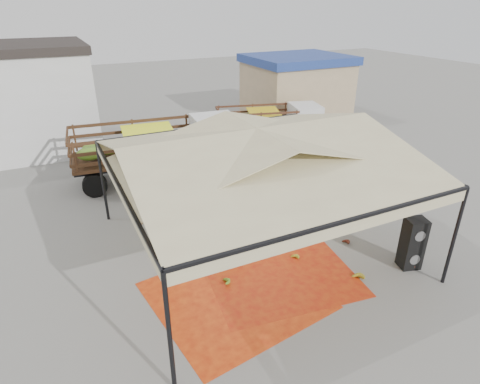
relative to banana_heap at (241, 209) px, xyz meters
name	(u,v)px	position (x,y,z in m)	size (l,w,h in m)	color
ground	(255,246)	(-0.24, -1.50, -0.61)	(90.00, 90.00, 0.00)	slate
canopy_tent	(256,152)	(-0.24, -1.50, 2.69)	(8.10, 8.10, 4.00)	black
building_tan	(296,87)	(9.76, 11.50, 1.46)	(6.30, 5.30, 4.10)	tan
tarp_left	(235,295)	(-1.86, -3.40, -0.61)	(4.21, 4.01, 0.01)	#E15615
tarp_right	(275,265)	(-0.19, -2.70, -0.61)	(4.18, 4.39, 0.01)	#C64912
banana_heap	(241,209)	(0.00, 0.00, 0.00)	(5.71, 4.69, 1.22)	#3F841B
hand_yellow_a	(294,257)	(0.53, -2.69, -0.52)	(0.40, 0.33, 0.18)	gold
hand_yellow_b	(358,277)	(1.62, -4.36, -0.50)	(0.49, 0.40, 0.22)	#AFA323
hand_red_a	(410,264)	(3.46, -4.56, -0.50)	(0.50, 0.41, 0.23)	#542013
hand_red_b	(345,242)	(2.52, -2.69, -0.52)	(0.41, 0.34, 0.19)	#5E2415
hand_green	(224,281)	(-1.93, -2.81, -0.51)	(0.47, 0.38, 0.21)	#54831B
hanging_bunches	(278,161)	(0.87, -0.95, 2.01)	(3.24, 0.24, 0.20)	#397D1A
speaker_stack	(412,243)	(3.46, -4.49, 0.20)	(0.71, 0.65, 1.62)	black
banana_leaves	(176,253)	(-2.67, -0.71, -0.61)	(0.96, 1.36, 3.70)	#25751F
vendor	(182,185)	(-1.39, 2.41, 0.23)	(0.61, 0.40, 1.68)	gray
truck_left	(165,144)	(-1.08, 5.46, 0.93)	(7.52, 3.20, 2.51)	#452817
truck_right	(273,120)	(5.86, 7.81, 0.61)	(6.08, 3.34, 1.98)	#532C1B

